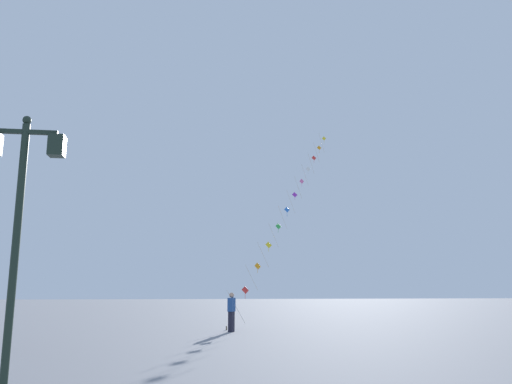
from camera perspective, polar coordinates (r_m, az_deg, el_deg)
ground_plane at (r=22.46m, az=-9.04°, el=-15.51°), size 160.00×160.00×0.00m
twin_lantern_lamp_post at (r=10.14m, az=-25.04°, el=-0.59°), size 1.42×0.28×5.04m
kite_train at (r=33.77m, az=3.95°, el=-1.16°), size 9.69×16.72×14.81m
kite_flyer at (r=23.20m, az=-2.78°, el=-13.24°), size 0.42×0.61×1.71m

